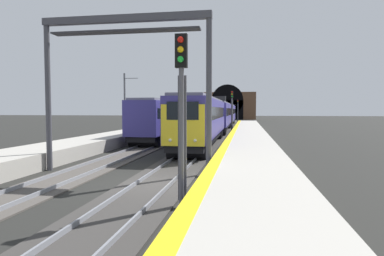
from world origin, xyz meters
name	(u,v)px	position (x,y,z in m)	size (l,w,h in m)	color
ground_plane	(156,185)	(0.00, 0.00, 0.00)	(320.00, 320.00, 0.00)	black
platform_right	(251,177)	(0.00, -4.00, 0.45)	(112.00, 3.60, 0.91)	#ADA89E
platform_right_edge_strip	(213,165)	(0.00, -2.45, 0.91)	(112.00, 0.50, 0.01)	yellow
track_main_line	(156,184)	(0.00, 0.00, 0.04)	(160.00, 2.91, 0.21)	#383533
track_adjacent_line	(60,180)	(0.00, 4.39, 0.04)	(160.00, 2.63, 0.21)	#4C4742
train_main_approaching	(220,115)	(34.95, 0.00, 2.40)	(58.80, 2.92, 5.10)	navy
train_adjacent_platform	(199,114)	(43.59, 4.39, 2.37)	(63.24, 3.35, 4.14)	navy
railway_signal_near	(181,105)	(-3.12, -1.73, 3.34)	(0.39, 0.38, 5.55)	#4C4C54
railway_signal_mid	(232,107)	(34.75, -1.73, 3.53)	(0.39, 0.38, 5.89)	#4C4C54
railway_signal_far	(238,109)	(68.56, -1.73, 3.27)	(0.39, 0.38, 5.62)	#38383D
overhead_signal_gantry	(125,56)	(2.38, 2.20, 5.85)	(0.70, 8.67, 7.83)	#3F3F47
tunnel_portal	(228,106)	(94.55, 2.20, 4.41)	(3.05, 17.99, 11.18)	brown
catenary_mast_near	(125,104)	(24.52, 10.56, 3.84)	(0.22, 1.79, 7.50)	#595B60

